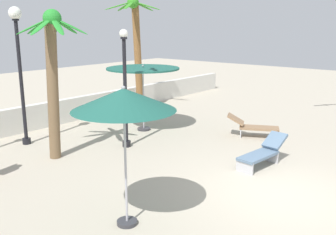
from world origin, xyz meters
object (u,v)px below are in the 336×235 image
at_px(patio_umbrella_1, 143,71).
at_px(palm_tree_1, 53,67).
at_px(palm_tree_0, 136,43).
at_px(lounge_chair_0, 263,152).
at_px(lounge_chair_1, 253,126).
at_px(lamp_post_1, 125,87).
at_px(patio_umbrella_2, 124,101).
at_px(lamp_post_2, 19,56).

xyz_separation_m(patio_umbrella_1, palm_tree_1, (-3.98, -0.05, 0.49)).
distance_m(palm_tree_0, lounge_chair_0, 9.03).
height_order(palm_tree_1, lounge_chair_1, palm_tree_1).
distance_m(palm_tree_1, lamp_post_1, 2.38).
height_order(patio_umbrella_2, lounge_chair_0, patio_umbrella_2).
height_order(lamp_post_2, lounge_chair_0, lamp_post_2).
distance_m(palm_tree_1, lounge_chair_1, 7.28).
relative_size(patio_umbrella_1, lamp_post_2, 0.60).
relative_size(lamp_post_2, lounge_chair_0, 2.39).
bearing_deg(palm_tree_0, lounge_chair_0, -111.20).
bearing_deg(lamp_post_2, lamp_post_1, -55.88).
bearing_deg(lamp_post_2, palm_tree_0, 6.70).
height_order(patio_umbrella_2, palm_tree_1, palm_tree_1).
bearing_deg(palm_tree_1, lamp_post_2, 87.64).
bearing_deg(lamp_post_1, patio_umbrella_2, -134.65).
bearing_deg(lamp_post_2, palm_tree_1, -92.36).
relative_size(palm_tree_0, lounge_chair_1, 2.75).
distance_m(lounge_chair_0, lounge_chair_1, 2.95).
distance_m(patio_umbrella_1, lamp_post_2, 4.40).
bearing_deg(palm_tree_1, patio_umbrella_1, 0.69).
bearing_deg(patio_umbrella_2, patio_umbrella_1, 40.02).
bearing_deg(lounge_chair_1, lounge_chair_0, -147.43).
xyz_separation_m(palm_tree_1, lamp_post_1, (2.05, -0.94, -0.75)).
bearing_deg(lounge_chair_1, lamp_post_2, 135.32).
relative_size(patio_umbrella_2, lounge_chair_1, 1.51).
bearing_deg(palm_tree_0, palm_tree_1, -157.08).
distance_m(palm_tree_1, lamp_post_2, 1.99).
distance_m(patio_umbrella_2, lounge_chair_0, 5.44).
bearing_deg(lounge_chair_1, palm_tree_0, 84.49).
bearing_deg(lamp_post_1, lounge_chair_0, -73.66).
relative_size(lamp_post_1, lounge_chair_0, 2.02).
height_order(lamp_post_1, lamp_post_2, lamp_post_2).
bearing_deg(patio_umbrella_2, lamp_post_1, 45.35).
xyz_separation_m(patio_umbrella_1, lamp_post_2, (-3.89, 1.92, 0.72)).
relative_size(palm_tree_0, lamp_post_2, 1.15).
height_order(palm_tree_1, lounge_chair_0, palm_tree_1).
height_order(lounge_chair_0, lounge_chair_1, lounge_chair_0).
relative_size(patio_umbrella_1, palm_tree_0, 0.53).
height_order(patio_umbrella_1, lamp_post_2, lamp_post_2).
bearing_deg(lounge_chair_1, patio_umbrella_1, 116.12).
bearing_deg(lamp_post_1, lounge_chair_1, -36.25).
bearing_deg(patio_umbrella_2, lamp_post_2, 75.69).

